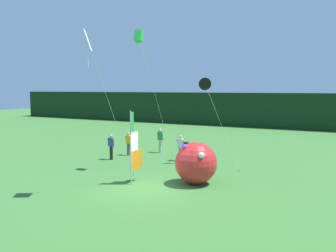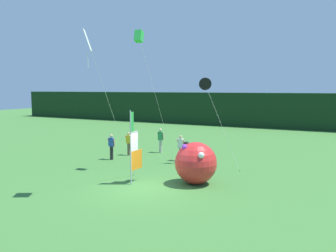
# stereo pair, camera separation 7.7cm
# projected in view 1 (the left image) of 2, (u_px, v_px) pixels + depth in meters

# --- Properties ---
(ground_plane) EXTENTS (120.00, 120.00, 0.00)m
(ground_plane) POSITION_uv_depth(u_px,v_px,m) (144.00, 189.00, 16.49)
(ground_plane) COLOR #3D7533
(distant_treeline) EXTENTS (80.00, 2.40, 4.18)m
(distant_treeline) POSITION_uv_depth(u_px,v_px,m) (272.00, 110.00, 42.15)
(distant_treeline) COLOR black
(distant_treeline) RESTS_ON ground
(banner_flag) EXTENTS (0.06, 1.03, 3.65)m
(banner_flag) POSITION_uv_depth(u_px,v_px,m) (134.00, 149.00, 17.34)
(banner_flag) COLOR #B7B7BC
(banner_flag) RESTS_ON ground
(person_near_banner) EXTENTS (0.55, 0.48, 1.69)m
(person_near_banner) POSITION_uv_depth(u_px,v_px,m) (111.00, 146.00, 23.21)
(person_near_banner) COLOR black
(person_near_banner) RESTS_ON ground
(person_mid_field) EXTENTS (0.55, 0.48, 1.68)m
(person_mid_field) POSITION_uv_depth(u_px,v_px,m) (180.00, 147.00, 22.83)
(person_mid_field) COLOR brown
(person_mid_field) RESTS_ON ground
(person_far_left) EXTENTS (0.55, 0.48, 1.64)m
(person_far_left) POSITION_uv_depth(u_px,v_px,m) (128.00, 143.00, 24.74)
(person_far_left) COLOR brown
(person_far_left) RESTS_ON ground
(person_far_right) EXTENTS (0.55, 0.48, 1.78)m
(person_far_right) POSITION_uv_depth(u_px,v_px,m) (160.00, 140.00, 25.76)
(person_far_right) COLOR #B7B2A3
(person_far_right) RESTS_ON ground
(inflatable_balloon) EXTENTS (2.09, 2.09, 2.09)m
(inflatable_balloon) POSITION_uv_depth(u_px,v_px,m) (196.00, 163.00, 17.30)
(inflatable_balloon) COLOR red
(inflatable_balloon) RESTS_ON ground
(kite_black_delta_0) EXTENTS (3.04, 1.37, 5.39)m
(kite_black_delta_0) POSITION_uv_depth(u_px,v_px,m) (205.00, 84.00, 21.62)
(kite_black_delta_0) COLOR brown
(kite_black_delta_0) RESTS_ON ground
(kite_green_box_1) EXTENTS (1.16, 2.98, 7.97)m
(kite_green_box_1) POSITION_uv_depth(u_px,v_px,m) (139.00, 37.00, 19.67)
(kite_green_box_1) COLOR brown
(kite_green_box_1) RESTS_ON ground
(kite_white_diamond_2) EXTENTS (0.69, 4.28, 7.19)m
(kite_white_diamond_2) POSITION_uv_depth(u_px,v_px,m) (90.00, 48.00, 14.98)
(kite_white_diamond_2) COLOR brown
(kite_white_diamond_2) RESTS_ON ground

